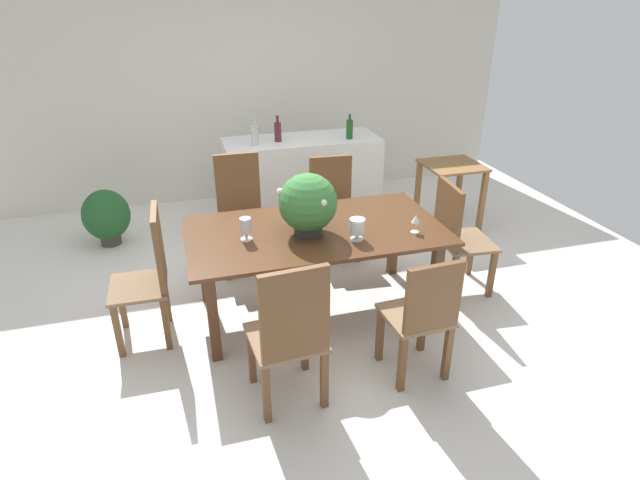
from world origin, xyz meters
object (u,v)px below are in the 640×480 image
object	(u,v)px
chair_foot_end	(456,232)
side_table	(451,181)
chair_near_right	(423,314)
kitchen_counter	(302,180)
potted_plant_floor	(106,216)
chair_far_right	(332,202)
chair_head_end	(150,271)
wine_bottle_dark	(350,129)
wine_bottle_clear	(255,135)
dining_table	(315,240)
chair_near_left	(291,332)
wine_bottle_tall	(278,131)
chair_far_left	(241,207)
wine_glass	(416,220)
crystal_vase_center_near	(357,227)
flower_centerpiece	(308,204)
crystal_vase_left	(246,227)

from	to	relation	value
chair_foot_end	side_table	world-z (taller)	chair_foot_end
chair_near_right	side_table	size ratio (longest dim) A/B	1.25
kitchen_counter	potted_plant_floor	size ratio (longest dim) A/B	2.88
potted_plant_floor	chair_far_right	bearing A→B (deg)	-19.79
chair_head_end	wine_bottle_dark	world-z (taller)	wine_bottle_dark
chair_head_end	wine_bottle_clear	distance (m)	2.12
kitchen_counter	chair_head_end	bearing A→B (deg)	-130.66
dining_table	chair_near_left	bearing A→B (deg)	-113.41
potted_plant_floor	wine_bottle_tall	bearing A→B (deg)	2.46
chair_far_left	wine_glass	xyz separation A→B (m)	(1.14, -1.26, 0.27)
chair_near_right	crystal_vase_center_near	distance (m)	0.81
wine_glass	wine_bottle_clear	size ratio (longest dim) A/B	0.52
chair_far_right	chair_head_end	size ratio (longest dim) A/B	0.93
wine_bottle_tall	wine_bottle_clear	bearing A→B (deg)	-162.89
side_table	chair_near_right	bearing A→B (deg)	-122.78
chair_far_right	flower_centerpiece	xyz separation A→B (m)	(-0.52, -1.04, 0.44)
crystal_vase_center_near	wine_glass	xyz separation A→B (m)	(0.46, -0.00, 0.00)
chair_far_right	chair_near_left	xyz separation A→B (m)	(-0.88, -1.98, 0.03)
dining_table	crystal_vase_left	xyz separation A→B (m)	(-0.53, -0.04, 0.19)
chair_far_right	kitchen_counter	world-z (taller)	chair_far_right
wine_glass	wine_bottle_dark	bearing A→B (deg)	85.35
chair_near_right	wine_bottle_tall	xyz separation A→B (m)	(-0.34, 2.82, 0.52)
wine_bottle_clear	flower_centerpiece	bearing A→B (deg)	-87.41
chair_near_left	chair_foot_end	size ratio (longest dim) A/B	1.07
potted_plant_floor	wine_bottle_dark	bearing A→B (deg)	-0.59
crystal_vase_center_near	chair_head_end	bearing A→B (deg)	169.99
chair_foot_end	chair_far_left	distance (m)	1.95
kitchen_counter	chair_far_left	bearing A→B (deg)	-133.07
chair_head_end	chair_far_left	bearing A→B (deg)	142.58
chair_far_right	crystal_vase_left	bearing A→B (deg)	-128.99
chair_head_end	chair_foot_end	bearing A→B (deg)	91.26
crystal_vase_center_near	wine_bottle_dark	world-z (taller)	wine_bottle_dark
flower_centerpiece	chair_far_left	bearing A→B (deg)	109.20
chair_far_right	dining_table	bearing A→B (deg)	-109.76
chair_near_right	wine_bottle_clear	world-z (taller)	wine_bottle_clear
crystal_vase_center_near	wine_glass	distance (m)	0.46
wine_bottle_clear	potted_plant_floor	world-z (taller)	wine_bottle_clear
flower_centerpiece	wine_bottle_dark	bearing A→B (deg)	62.32
chair_head_end	wine_bottle_dark	distance (m)	2.77
wine_bottle_dark	side_table	xyz separation A→B (m)	(0.94, -0.59, -0.48)
wine_bottle_tall	chair_near_left	bearing A→B (deg)	-100.76
dining_table	side_table	bearing A→B (deg)	32.33
dining_table	crystal_vase_left	bearing A→B (deg)	-175.41
chair_far_right	crystal_vase_center_near	xyz separation A→B (m)	(-0.21, -1.25, 0.31)
chair_near_left	dining_table	bearing A→B (deg)	-117.55
chair_far_right	chair_head_end	distance (m)	1.95
wine_glass	side_table	size ratio (longest dim) A/B	0.20
chair_near_left	kitchen_counter	size ratio (longest dim) A/B	0.62
dining_table	crystal_vase_left	world-z (taller)	crystal_vase_left
chair_far_right	kitchen_counter	distance (m)	0.89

